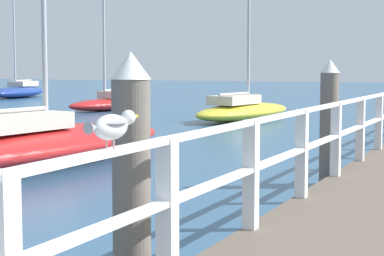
% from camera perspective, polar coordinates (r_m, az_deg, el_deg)
% --- Properties ---
extents(pier_railing, '(0.12, 22.75, 0.99)m').
position_cam_1_polar(pier_railing, '(12.22, 15.72, 1.10)').
color(pier_railing, white).
rests_on(pier_railing, pier_deck).
extents(dock_piling_near, '(0.29, 0.29, 1.93)m').
position_cam_1_polar(dock_piling_near, '(4.85, -5.20, -4.82)').
color(dock_piling_near, '#6B6056').
rests_on(dock_piling_near, ground_plane).
extents(dock_piling_far, '(0.29, 0.29, 1.93)m').
position_cam_1_polar(dock_piling_far, '(10.28, 11.66, 0.42)').
color(dock_piling_far, '#6B6056').
rests_on(dock_piling_far, ground_plane).
extents(seagull_foreground, '(0.19, 0.48, 0.21)m').
position_cam_1_polar(seagull_foreground, '(3.86, -6.89, 0.22)').
color(seagull_foreground, white).
rests_on(seagull_foreground, pier_railing).
extents(boat_1, '(2.11, 4.66, 5.50)m').
position_cam_1_polar(boat_1, '(28.30, -7.11, 2.19)').
color(boat_1, red).
rests_on(boat_1, ground_plane).
extents(boat_4, '(2.98, 7.70, 9.80)m').
position_cam_1_polar(boat_4, '(12.76, -13.74, -1.21)').
color(boat_4, red).
rests_on(boat_4, ground_plane).
extents(boat_5, '(2.53, 5.74, 6.62)m').
position_cam_1_polar(boat_5, '(22.89, 4.42, 1.58)').
color(boat_5, gold).
rests_on(boat_5, ground_plane).
extents(boat_6, '(3.04, 6.02, 7.65)m').
position_cam_1_polar(boat_6, '(41.07, -14.66, 3.11)').
color(boat_6, navy).
rests_on(boat_6, ground_plane).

